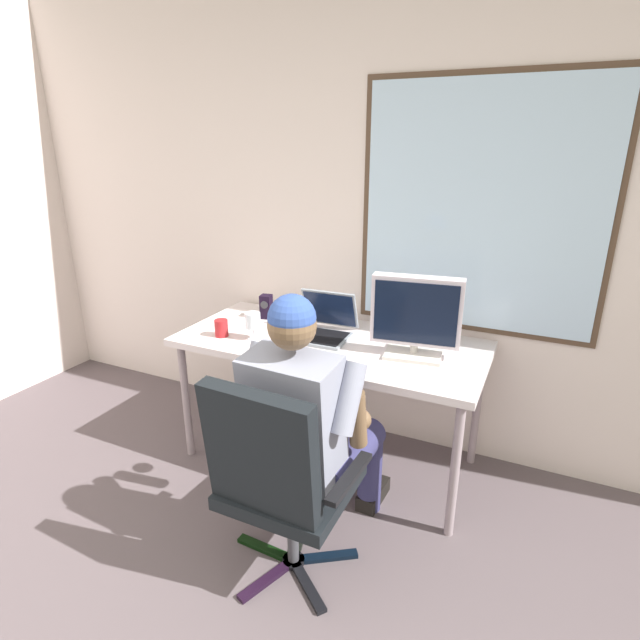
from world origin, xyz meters
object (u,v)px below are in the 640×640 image
Objects in this scene: desk_speaker at (266,307)px; coffee_mug at (221,328)px; crt_monitor at (416,314)px; person_seated at (309,420)px; laptop at (324,324)px; office_chair at (277,475)px; desk at (330,350)px; wine_glass at (253,322)px.

coffee_mug is (-0.07, -0.37, -0.03)m from desk_speaker.
person_seated is at bearing -114.10° from crt_monitor.
coffee_mug is (-0.50, -0.27, -0.02)m from laptop.
office_chair is at bearing -92.29° from person_seated.
coffee_mug is at bearing -169.33° from crt_monitor.
laptop is (-0.24, 0.96, 0.28)m from office_chair.
person_seated is 3.51× the size of laptop.
crt_monitor reaches higher than coffee_mug.
desk is at bearing 19.20° from coffee_mug.
office_chair reaches higher than desk_speaker.
office_chair is 1.06m from coffee_mug.
desk is 0.55m from desk_speaker.
crt_monitor is (0.28, 0.63, 0.33)m from person_seated.
person_seated is 13.18× the size of coffee_mug.
desk is 0.93m from office_chair.
desk_speaker reaches higher than desk.
person_seated is at bearing -39.22° from wine_glass.
office_chair is 6.33× the size of wine_glass.
laptop is 2.33× the size of wine_glass.
desk is 0.66m from person_seated.
desk is 0.62m from coffee_mug.
office_chair is 1.30m from desk_speaker.
desk_speaker is at bearing 130.77° from person_seated.
laptop is 0.57m from coffee_mug.
laptop is at bearing 104.17° from office_chair.
desk_speaker is (-0.12, 0.33, -0.03)m from wine_glass.
laptop is at bearing 109.98° from person_seated.
office_chair is 6.62× the size of desk_speaker.
desk is 4.69× the size of laptop.
office_chair is 1.04m from crt_monitor.
desk_speaker is 1.54× the size of coffee_mug.
wine_glass is at bearing -157.22° from desk.
laptop is at bearing 135.05° from desk.
coffee_mug is at bearing -100.68° from desk_speaker.
desk is at bearing -44.95° from laptop.
office_chair reaches higher than desk.
desk is at bearing 106.44° from person_seated.
wine_glass is (-0.32, -0.23, 0.04)m from laptop.
crt_monitor is at bearing 65.90° from person_seated.
office_chair reaches higher than coffee_mug.
wine_glass is (-0.39, -0.16, 0.16)m from desk.
desk is at bearing 101.08° from office_chair.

